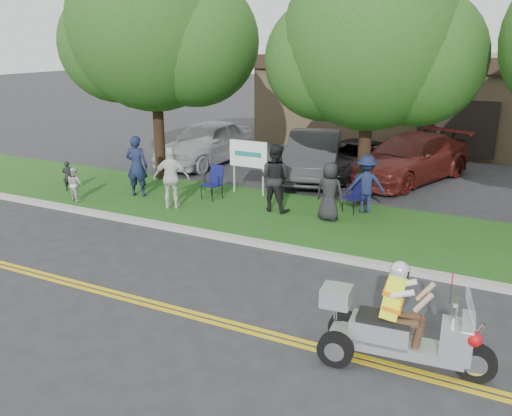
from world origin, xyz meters
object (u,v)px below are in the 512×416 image
at_px(spectator_adult_mid, 275,178).
at_px(parked_car_far_left, 206,142).
at_px(lawn_chair_a, 357,192).
at_px(spectator_adult_left, 137,166).
at_px(lawn_chair_b, 214,180).
at_px(spectator_adult_right, 172,178).
at_px(trike_scooter, 397,330).
at_px(parked_car_left, 314,155).
at_px(parked_car_mid, 352,159).
at_px(parked_car_right, 410,158).

relative_size(spectator_adult_mid, parked_car_far_left, 0.38).
bearing_deg(lawn_chair_a, parked_car_far_left, -177.67).
bearing_deg(spectator_adult_mid, lawn_chair_a, -152.11).
relative_size(spectator_adult_left, spectator_adult_mid, 0.98).
xyz_separation_m(lawn_chair_a, lawn_chair_b, (-4.21, -0.62, 0.01)).
relative_size(spectator_adult_mid, spectator_adult_right, 1.08).
bearing_deg(spectator_adult_right, trike_scooter, 126.16).
xyz_separation_m(trike_scooter, lawn_chair_a, (-2.64, 6.75, 0.07)).
bearing_deg(lawn_chair_a, spectator_adult_mid, -126.36).
bearing_deg(lawn_chair_a, lawn_chair_b, -142.08).
distance_m(spectator_adult_left, parked_car_far_left, 5.18).
relative_size(spectator_adult_right, parked_car_left, 0.35).
xyz_separation_m(lawn_chair_a, spectator_adult_mid, (-2.07, -0.93, 0.39)).
height_order(lawn_chair_a, parked_car_far_left, parked_car_far_left).
height_order(lawn_chair_b, spectator_adult_left, spectator_adult_left).
distance_m(spectator_adult_mid, parked_car_mid, 5.25).
relative_size(lawn_chair_b, spectator_adult_right, 0.58).
bearing_deg(spectator_adult_mid, trike_scooter, 132.74).
relative_size(lawn_chair_a, parked_car_far_left, 0.20).
bearing_deg(parked_car_far_left, lawn_chair_b, -52.58).
bearing_deg(spectator_adult_left, parked_car_right, -154.62).
relative_size(spectator_adult_mid, parked_car_right, 0.35).
bearing_deg(parked_car_far_left, parked_car_left, -0.07).
bearing_deg(parked_car_far_left, lawn_chair_a, -24.23).
height_order(parked_car_left, parked_car_right, parked_car_left).
bearing_deg(spectator_adult_mid, parked_car_far_left, -38.35).
bearing_deg(trike_scooter, parked_car_left, 111.58).
bearing_deg(trike_scooter, spectator_adult_mid, 123.24).
distance_m(lawn_chair_a, spectator_adult_left, 6.58).
bearing_deg(parked_car_left, lawn_chair_a, -68.48).
bearing_deg(parked_car_far_left, parked_car_mid, 9.03).
distance_m(spectator_adult_left, parked_car_right, 9.12).
bearing_deg(spectator_adult_left, parked_car_far_left, -97.55).
xyz_separation_m(trike_scooter, parked_car_mid, (-4.13, 11.03, 0.03)).
xyz_separation_m(lawn_chair_b, spectator_adult_left, (-2.20, -0.83, 0.36)).
bearing_deg(parked_car_right, parked_car_far_left, -152.83).
xyz_separation_m(parked_car_far_left, parked_car_mid, (5.67, 0.60, -0.21)).
height_order(spectator_adult_mid, parked_car_far_left, spectator_adult_mid).
xyz_separation_m(lawn_chair_b, parked_car_far_left, (-2.95, 4.30, 0.17)).
bearing_deg(parked_car_mid, parked_car_left, -129.24).
height_order(parked_car_far_left, parked_car_mid, parked_car_far_left).
height_order(spectator_adult_left, spectator_adult_mid, spectator_adult_mid).
relative_size(lawn_chair_b, parked_car_left, 0.20).
bearing_deg(parked_car_left, lawn_chair_b, -127.17).
xyz_separation_m(lawn_chair_a, parked_car_mid, (-1.49, 4.28, -0.04)).
distance_m(lawn_chair_a, parked_car_right, 4.59).
bearing_deg(parked_car_mid, lawn_chair_a, -56.85).
relative_size(trike_scooter, parked_car_left, 0.52).
bearing_deg(lawn_chair_b, parked_car_far_left, 137.39).
height_order(spectator_adult_left, parked_car_right, spectator_adult_left).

